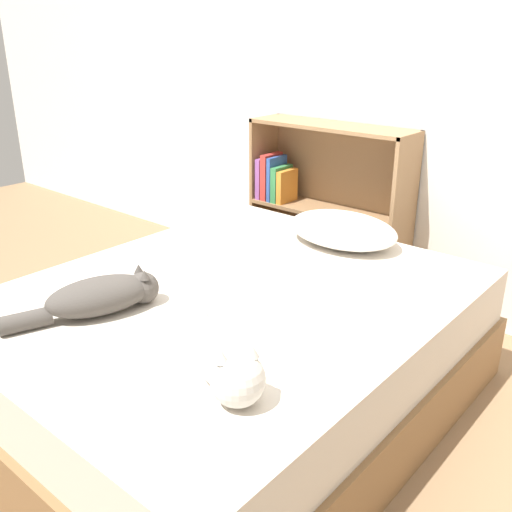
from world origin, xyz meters
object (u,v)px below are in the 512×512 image
at_px(pillow, 342,230).
at_px(bed, 233,349).
at_px(cat_dark, 102,296).
at_px(bookshelf, 325,205).
at_px(cat_light, 224,358).

bearing_deg(pillow, bed, -93.04).
relative_size(cat_dark, bookshelf, 0.55).
height_order(bed, cat_light, cat_light).
bearing_deg(pillow, cat_light, -73.70).
relative_size(bed, cat_dark, 3.46).
bearing_deg(cat_dark, bookshelf, 24.95).
bearing_deg(bed, cat_light, -49.57).
bearing_deg(bookshelf, cat_dark, -84.32).
distance_m(cat_light, bookshelf, 1.78).
xyz_separation_m(bed, bookshelf, (-0.39, 1.19, 0.25)).
xyz_separation_m(cat_light, cat_dark, (-0.59, 0.01, 0.00)).
distance_m(cat_dark, bookshelf, 1.61).
height_order(cat_light, cat_dark, cat_light).
relative_size(cat_light, cat_dark, 1.03).
relative_size(pillow, cat_light, 0.97).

